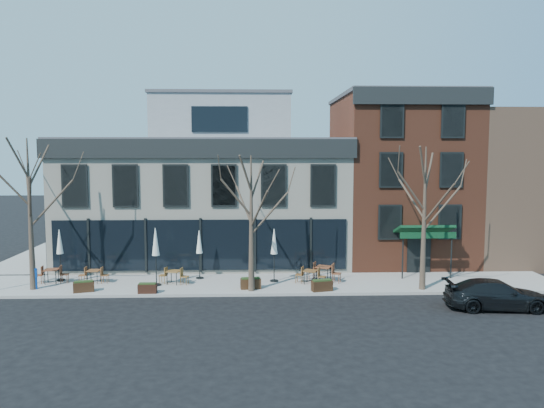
{
  "coord_description": "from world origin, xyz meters",
  "views": [
    {
      "loc": [
        3.13,
        -30.96,
        7.36
      ],
      "look_at": [
        4.28,
        2.0,
        4.11
      ],
      "focal_mm": 35.0,
      "sensor_mm": 36.0,
      "label": 1
    }
  ],
  "objects_px": {
    "parked_sedan": "(496,294)",
    "cafe_set_0": "(52,274)",
    "call_box": "(35,277)",
    "umbrella_0": "(60,245)"
  },
  "relations": [
    {
      "from": "cafe_set_0",
      "to": "umbrella_0",
      "type": "distance_m",
      "value": 1.69
    },
    {
      "from": "cafe_set_0",
      "to": "umbrella_0",
      "type": "relative_size",
      "value": 0.64
    },
    {
      "from": "parked_sedan",
      "to": "cafe_set_0",
      "type": "relative_size",
      "value": 2.57
    },
    {
      "from": "parked_sedan",
      "to": "call_box",
      "type": "xyz_separation_m",
      "value": [
        -22.89,
        3.83,
        0.09
      ]
    },
    {
      "from": "parked_sedan",
      "to": "cafe_set_0",
      "type": "distance_m",
      "value": 23.08
    },
    {
      "from": "umbrella_0",
      "to": "cafe_set_0",
      "type": "bearing_deg",
      "value": -115.18
    },
    {
      "from": "parked_sedan",
      "to": "umbrella_0",
      "type": "xyz_separation_m",
      "value": [
        -22.24,
        5.69,
        1.51
      ]
    },
    {
      "from": "parked_sedan",
      "to": "call_box",
      "type": "relative_size",
      "value": 4.02
    },
    {
      "from": "cafe_set_0",
      "to": "parked_sedan",
      "type": "bearing_deg",
      "value": -12.74
    },
    {
      "from": "parked_sedan",
      "to": "call_box",
      "type": "distance_m",
      "value": 23.21
    }
  ]
}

